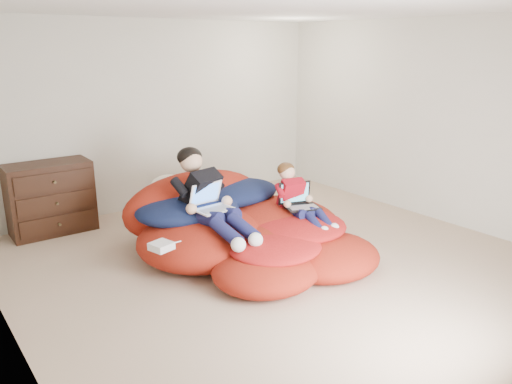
# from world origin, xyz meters

# --- Properties ---
(room_shell) EXTENTS (5.10, 5.10, 2.77)m
(room_shell) POSITION_xyz_m (0.00, 0.00, 0.22)
(room_shell) COLOR tan
(room_shell) RESTS_ON ground
(dresser) EXTENTS (0.95, 0.54, 0.85)m
(dresser) POSITION_xyz_m (-1.59, 2.25, 0.42)
(dresser) COLOR black
(dresser) RESTS_ON ground
(beanbag_pile) EXTENTS (2.35, 2.42, 0.87)m
(beanbag_pile) POSITION_xyz_m (-0.11, 0.39, 0.27)
(beanbag_pile) COLOR #A92213
(beanbag_pile) RESTS_ON ground
(cream_pillow) EXTENTS (0.42, 0.27, 0.27)m
(cream_pillow) POSITION_xyz_m (-0.56, 1.24, 0.62)
(cream_pillow) COLOR white
(cream_pillow) RESTS_ON beanbag_pile
(older_boy) EXTENTS (0.43, 1.22, 0.80)m
(older_boy) POSITION_xyz_m (-0.52, 0.46, 0.71)
(older_boy) COLOR black
(older_boy) RESTS_ON beanbag_pile
(younger_boy) EXTENTS (0.32, 0.84, 0.62)m
(younger_boy) POSITION_xyz_m (0.40, 0.10, 0.61)
(younger_boy) COLOR #B40F1E
(younger_boy) RESTS_ON beanbag_pile
(laptop_white) EXTENTS (0.38, 0.36, 0.26)m
(laptop_white) POSITION_xyz_m (-0.52, 0.38, 0.64)
(laptop_white) COLOR silver
(laptop_white) RESTS_ON older_boy
(laptop_black) EXTENTS (0.42, 0.38, 0.27)m
(laptop_black) POSITION_xyz_m (0.40, 0.08, 0.56)
(laptop_black) COLOR black
(laptop_black) RESTS_ON younger_boy
(power_adapter) EXTENTS (0.22, 0.22, 0.07)m
(power_adapter) POSITION_xyz_m (-1.21, 0.13, 0.42)
(power_adapter) COLOR silver
(power_adapter) RESTS_ON beanbag_pile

